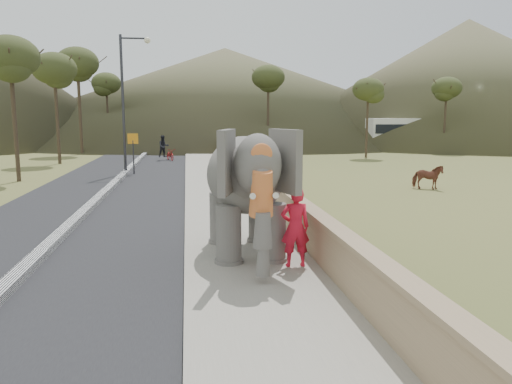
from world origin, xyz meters
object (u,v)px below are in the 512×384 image
Objects in this scene: lamppost at (128,90)px; elephant_and_man at (246,192)px; motorcyclist at (167,151)px; cow at (428,177)px.

elephant_and_man is (4.71, -18.20, -3.24)m from lamppost.
elephant_and_man is 2.17× the size of motorcyclist.
cow is 0.33× the size of elephant_and_man.
lamppost is 17.19m from cow.
elephant_and_man is 27.03m from motorcyclist.
lamppost reaches higher than motorcyclist.
motorcyclist is at bearing 78.32° from lamppost.
lamppost reaches higher than elephant_and_man.
elephant_and_man is (-9.81, -10.05, 1.05)m from cow.
elephant_and_man is at bearing 163.61° from cow.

